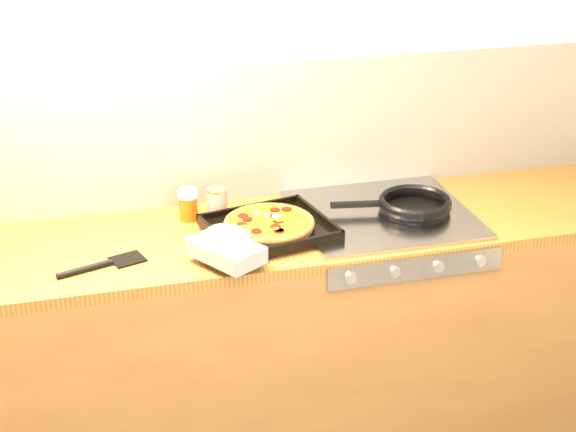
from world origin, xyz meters
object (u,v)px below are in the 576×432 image
object	(u,v)px
pizza_on_tray	(256,231)
juice_glass	(188,204)
frying_pan	(413,205)
tomato_can	(217,203)

from	to	relation	value
pizza_on_tray	juice_glass	world-z (taller)	juice_glass
frying_pan	tomato_can	bearing A→B (deg)	166.32
frying_pan	tomato_can	world-z (taller)	tomato_can
frying_pan	tomato_can	distance (m)	0.69
pizza_on_tray	tomato_can	xyz separation A→B (m)	(-0.08, 0.24, 0.01)
frying_pan	tomato_can	xyz separation A→B (m)	(-0.67, 0.16, 0.01)
pizza_on_tray	tomato_can	world-z (taller)	tomato_can
pizza_on_tray	tomato_can	bearing A→B (deg)	109.56
frying_pan	tomato_can	size ratio (longest dim) A/B	4.20
pizza_on_tray	tomato_can	distance (m)	0.25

